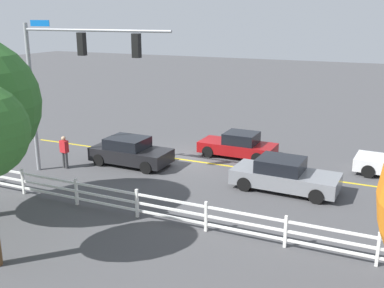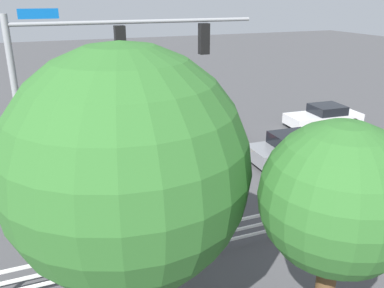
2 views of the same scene
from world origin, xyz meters
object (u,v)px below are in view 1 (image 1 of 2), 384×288
object	(u,v)px
car_1	(284,175)
car_0	(238,145)
car_2	(130,152)
pedestrian	(64,151)

from	to	relation	value
car_1	car_0	bearing A→B (deg)	133.92
car_0	car_2	xyz separation A→B (m)	(4.69, 3.66, 0.05)
car_1	car_2	bearing A→B (deg)	-179.48
car_0	car_1	world-z (taller)	car_1
car_1	car_2	xyz separation A→B (m)	(8.17, -0.23, 0.01)
car_1	pedestrian	xyz separation A→B (m)	(10.90, 1.65, 0.24)
car_1	pedestrian	world-z (taller)	pedestrian
car_2	pedestrian	distance (m)	3.33
car_0	car_1	size ratio (longest dim) A/B	0.89
car_0	pedestrian	distance (m)	9.27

